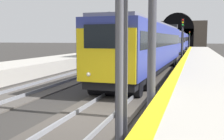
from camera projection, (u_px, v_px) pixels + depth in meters
The scene contains 12 objects.
ground_plane at pixel (90, 121), 9.59m from camera, with size 320.00×320.00×0.00m, color #302D2B.
platform_right at pixel (219, 116), 8.34m from camera, with size 112.00×3.91×1.00m, color #ADA89E.
platform_right_edge_strip at pixel (163, 97), 8.77m from camera, with size 112.00×0.50×0.01m, color yellow.
track_main_line at pixel (90, 120), 9.59m from camera, with size 160.00×2.86×0.21m.
train_main_approaching at pixel (171, 42), 41.08m from camera, with size 61.40×3.45×4.90m.
train_adjacent_platform at pixel (141, 42), 45.17m from camera, with size 40.12×3.11×4.09m.
railway_signal_near at pixel (120, 16), 5.90m from camera, with size 0.39×0.38×5.53m.
railway_signal_mid at pixel (182, 35), 34.66m from camera, with size 0.39×0.38×5.33m.
railway_signal_far at pixel (189, 38), 76.66m from camera, with size 0.39×0.38×4.91m.
tunnel_portal at pixel (177, 34), 95.54m from camera, with size 2.85×19.41×11.62m.
catenary_mast_near at pixel (109, 32), 50.34m from camera, with size 0.22×2.13×7.70m.
catenary_mast_far at pixel (116, 31), 54.53m from camera, with size 0.22×2.40×8.46m.
Camera 1 is at (-8.72, -3.42, 2.84)m, focal length 44.29 mm.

